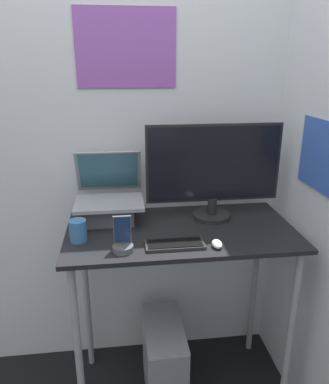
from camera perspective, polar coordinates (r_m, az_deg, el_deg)
wall_back at (r=1.94m, az=0.86°, el=9.07°), size 6.00×0.06×2.60m
desk at (r=1.77m, az=2.43°, el=-9.27°), size 1.03×0.55×0.92m
laptop at (r=1.79m, az=-8.40°, el=-1.70°), size 0.32×0.32×0.31m
monitor at (r=1.77m, az=7.48°, el=3.21°), size 0.64×0.18×0.46m
keyboard at (r=1.55m, az=1.58°, el=-8.00°), size 0.24×0.10×0.02m
mouse at (r=1.55m, az=8.01°, el=-7.85°), size 0.04×0.07×0.03m
cell_phone at (r=1.51m, az=-6.37°, el=-7.63°), size 0.08×0.08×0.15m
computer_tower at (r=2.09m, az=-0.10°, el=-24.22°), size 0.19×0.41×0.42m
mug at (r=1.62m, az=-13.04°, el=-5.78°), size 0.07×0.07×0.09m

